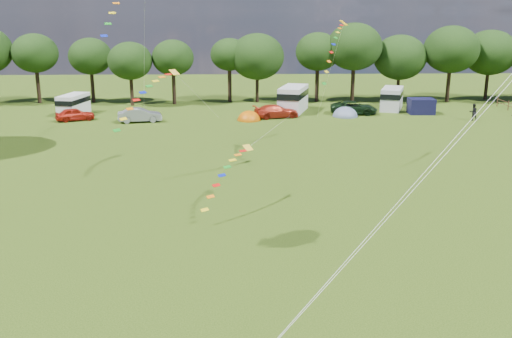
{
  "coord_description": "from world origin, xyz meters",
  "views": [
    {
      "loc": [
        -0.9,
        -19.69,
        11.71
      ],
      "look_at": [
        0.0,
        8.0,
        4.0
      ],
      "focal_mm": 40.0,
      "sensor_mm": 36.0,
      "label": 1
    }
  ],
  "objects_px": {
    "campervan_d": "(392,98)",
    "tent_greyblue": "(345,116)",
    "car_b": "(140,115)",
    "car_a": "(75,114)",
    "car_d": "(354,108)",
    "tent_orange": "(249,120)",
    "car_c": "(276,111)",
    "campervan_b": "(73,104)",
    "walker_a": "(473,112)",
    "campervan_c": "(293,98)"
  },
  "relations": [
    {
      "from": "campervan_d",
      "to": "tent_greyblue",
      "type": "xyz_separation_m",
      "value": [
        -6.55,
        -4.63,
        -1.4
      ]
    },
    {
      "from": "car_b",
      "to": "car_a",
      "type": "bearing_deg",
      "value": 70.56
    },
    {
      "from": "car_d",
      "to": "tent_orange",
      "type": "bearing_deg",
      "value": 116.23
    },
    {
      "from": "car_b",
      "to": "tent_orange",
      "type": "relative_size",
      "value": 1.53
    },
    {
      "from": "car_c",
      "to": "campervan_d",
      "type": "height_order",
      "value": "campervan_d"
    },
    {
      "from": "car_b",
      "to": "tent_greyblue",
      "type": "height_order",
      "value": "car_b"
    },
    {
      "from": "tent_orange",
      "to": "car_c",
      "type": "bearing_deg",
      "value": 23.9
    },
    {
      "from": "car_a",
      "to": "car_c",
      "type": "distance_m",
      "value": 22.29
    },
    {
      "from": "car_a",
      "to": "campervan_b",
      "type": "height_order",
      "value": "campervan_b"
    },
    {
      "from": "car_d",
      "to": "campervan_b",
      "type": "distance_m",
      "value": 32.68
    },
    {
      "from": "tent_orange",
      "to": "walker_a",
      "type": "xyz_separation_m",
      "value": [
        24.73,
        -0.95,
        0.92
      ]
    },
    {
      "from": "car_a",
      "to": "walker_a",
      "type": "xyz_separation_m",
      "value": [
        43.89,
        -1.3,
        0.23
      ]
    },
    {
      "from": "car_d",
      "to": "walker_a",
      "type": "relative_size",
      "value": 2.97
    },
    {
      "from": "car_a",
      "to": "tent_greyblue",
      "type": "relative_size",
      "value": 1.32
    },
    {
      "from": "car_b",
      "to": "car_d",
      "type": "relative_size",
      "value": 0.79
    },
    {
      "from": "campervan_c",
      "to": "car_b",
      "type": "bearing_deg",
      "value": 126.83
    },
    {
      "from": "car_b",
      "to": "campervan_d",
      "type": "relative_size",
      "value": 0.75
    },
    {
      "from": "car_a",
      "to": "campervan_d",
      "type": "relative_size",
      "value": 0.73
    },
    {
      "from": "car_d",
      "to": "walker_a",
      "type": "bearing_deg",
      "value": -99.4
    },
    {
      "from": "car_a",
      "to": "tent_orange",
      "type": "distance_m",
      "value": 19.18
    },
    {
      "from": "car_d",
      "to": "tent_orange",
      "type": "xyz_separation_m",
      "value": [
        -12.36,
        -3.5,
        -0.74
      ]
    },
    {
      "from": "tent_orange",
      "to": "walker_a",
      "type": "relative_size",
      "value": 1.53
    },
    {
      "from": "tent_greyblue",
      "to": "walker_a",
      "type": "distance_m",
      "value": 13.97
    },
    {
      "from": "car_c",
      "to": "campervan_b",
      "type": "height_order",
      "value": "campervan_b"
    },
    {
      "from": "campervan_d",
      "to": "walker_a",
      "type": "height_order",
      "value": "campervan_d"
    },
    {
      "from": "car_c",
      "to": "tent_greyblue",
      "type": "height_order",
      "value": "car_c"
    },
    {
      "from": "tent_orange",
      "to": "tent_greyblue",
      "type": "height_order",
      "value": "tent_greyblue"
    },
    {
      "from": "campervan_c",
      "to": "walker_a",
      "type": "xyz_separation_m",
      "value": [
        19.32,
        -6.43,
        -0.68
      ]
    },
    {
      "from": "tent_greyblue",
      "to": "campervan_d",
      "type": "bearing_deg",
      "value": 35.23
    },
    {
      "from": "car_a",
      "to": "campervan_d",
      "type": "height_order",
      "value": "campervan_d"
    },
    {
      "from": "car_a",
      "to": "car_d",
      "type": "height_order",
      "value": "car_d"
    },
    {
      "from": "campervan_c",
      "to": "tent_greyblue",
      "type": "bearing_deg",
      "value": -104.47
    },
    {
      "from": "car_c",
      "to": "campervan_c",
      "type": "distance_m",
      "value": 4.79
    },
    {
      "from": "campervan_b",
      "to": "tent_greyblue",
      "type": "bearing_deg",
      "value": -82.81
    },
    {
      "from": "tent_orange",
      "to": "walker_a",
      "type": "height_order",
      "value": "walker_a"
    },
    {
      "from": "tent_greyblue",
      "to": "walker_a",
      "type": "bearing_deg",
      "value": -12.19
    },
    {
      "from": "car_c",
      "to": "tent_orange",
      "type": "relative_size",
      "value": 1.72
    },
    {
      "from": "car_b",
      "to": "campervan_b",
      "type": "height_order",
      "value": "campervan_b"
    },
    {
      "from": "car_b",
      "to": "campervan_c",
      "type": "height_order",
      "value": "campervan_c"
    },
    {
      "from": "campervan_b",
      "to": "walker_a",
      "type": "relative_size",
      "value": 2.74
    },
    {
      "from": "campervan_b",
      "to": "campervan_d",
      "type": "height_order",
      "value": "campervan_d"
    },
    {
      "from": "car_a",
      "to": "campervan_c",
      "type": "xyz_separation_m",
      "value": [
        24.57,
        5.13,
        0.91
      ]
    },
    {
      "from": "car_b",
      "to": "campervan_c",
      "type": "distance_m",
      "value": 18.4
    },
    {
      "from": "car_c",
      "to": "walker_a",
      "type": "distance_m",
      "value": 21.75
    },
    {
      "from": "car_a",
      "to": "walker_a",
      "type": "height_order",
      "value": "walker_a"
    },
    {
      "from": "car_d",
      "to": "campervan_c",
      "type": "xyz_separation_m",
      "value": [
        -6.95,
        1.97,
        0.86
      ]
    },
    {
      "from": "campervan_c",
      "to": "car_c",
      "type": "bearing_deg",
      "value": 167.65
    },
    {
      "from": "car_c",
      "to": "tent_orange",
      "type": "bearing_deg",
      "value": 98.66
    },
    {
      "from": "car_c",
      "to": "tent_greyblue",
      "type": "xyz_separation_m",
      "value": [
        8.0,
        0.62,
        -0.72
      ]
    },
    {
      "from": "tent_orange",
      "to": "car_a",
      "type": "bearing_deg",
      "value": 178.95
    }
  ]
}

